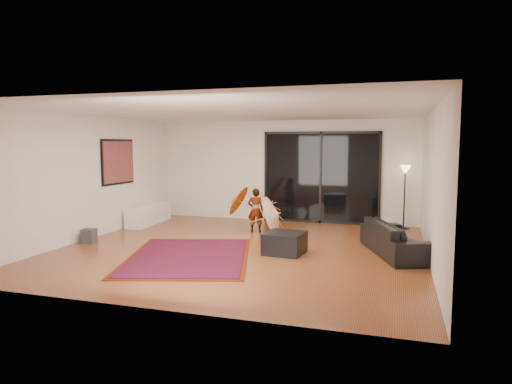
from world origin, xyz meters
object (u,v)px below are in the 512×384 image
at_px(media_console, 149,214).
at_px(child, 256,210).
at_px(ottoman, 285,243).
at_px(sofa, 397,238).

relative_size(media_console, child, 1.69).
distance_m(media_console, ottoman, 4.68).
bearing_deg(sofa, ottoman, 85.28).
relative_size(sofa, ottoman, 2.95).
relative_size(ottoman, child, 0.68).
bearing_deg(child, media_console, -17.60).
height_order(ottoman, child, child).
bearing_deg(ottoman, sofa, 15.45).
bearing_deg(media_console, ottoman, -30.60).
xyz_separation_m(media_console, sofa, (6.20, -1.56, 0.06)).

